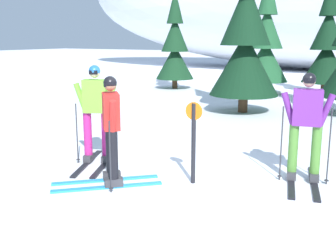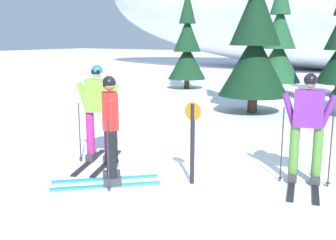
{
  "view_description": "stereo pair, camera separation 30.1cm",
  "coord_description": "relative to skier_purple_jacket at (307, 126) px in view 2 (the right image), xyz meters",
  "views": [
    {
      "loc": [
        2.7,
        -5.61,
        2.28
      ],
      "look_at": [
        -0.51,
        0.06,
        0.95
      ],
      "focal_mm": 43.28,
      "sensor_mm": 36.0,
      "label": 1
    },
    {
      "loc": [
        2.96,
        -5.45,
        2.28
      ],
      "look_at": [
        -0.51,
        0.06,
        0.95
      ],
      "focal_mm": 43.28,
      "sensor_mm": 36.0,
      "label": 2
    }
  ],
  "objects": [
    {
      "name": "pine_tree_far_left",
      "position": [
        -7.64,
        9.68,
        0.92
      ],
      "size": [
        1.71,
        1.71,
        4.42
      ],
      "color": "#47301E",
      "rests_on": "ground"
    },
    {
      "name": "trail_marker_post",
      "position": [
        -1.5,
        -0.96,
        -0.18
      ],
      "size": [
        0.28,
        0.07,
        1.31
      ],
      "color": "black",
      "rests_on": "ground"
    },
    {
      "name": "pine_tree_center_left",
      "position": [
        -2.92,
        5.44,
        1.35
      ],
      "size": [
        2.1,
        2.1,
        5.45
      ],
      "color": "#47301E",
      "rests_on": "ground"
    },
    {
      "name": "skier_red_jacket",
      "position": [
        -2.59,
        -1.64,
        -0.04
      ],
      "size": [
        1.54,
        1.47,
        1.71
      ],
      "color": "#2893CC",
      "rests_on": "ground"
    },
    {
      "name": "pine_tree_left",
      "position": [
        -3.65,
        10.18,
        1.11
      ],
      "size": [
        1.88,
        1.88,
        4.88
      ],
      "color": "#47301E",
      "rests_on": "ground"
    },
    {
      "name": "ground_plane",
      "position": [
        -1.53,
        -0.89,
        -0.93
      ],
      "size": [
        120.0,
        120.0,
        0.0
      ],
      "primitive_type": "plane",
      "color": "white"
    },
    {
      "name": "skier_lime_jacket",
      "position": [
        -3.52,
        -0.87,
        0.03
      ],
      "size": [
        1.03,
        1.64,
        1.8
      ],
      "color": "black",
      "rests_on": "ground"
    },
    {
      "name": "skier_purple_jacket",
      "position": [
        0.0,
        0.0,
        0.0
      ],
      "size": [
        0.83,
        1.64,
        1.75
      ],
      "color": "black",
      "rests_on": "ground"
    }
  ]
}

